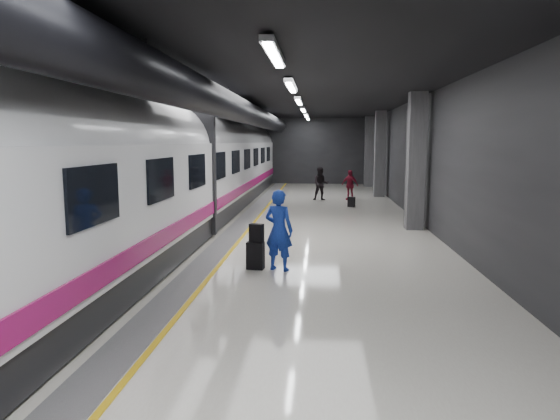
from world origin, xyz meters
name	(u,v)px	position (x,y,z in m)	size (l,w,h in m)	color
ground	(273,238)	(0.00, 0.00, 0.00)	(40.00, 40.00, 0.00)	silver
platform_hall	(266,121)	(-0.29, 0.96, 3.54)	(10.02, 40.02, 4.51)	black
train	(166,169)	(-3.25, 0.00, 2.07)	(3.05, 38.00, 4.05)	black
traveler_main	(279,230)	(0.49, -3.73, 0.92)	(0.67, 0.44, 1.84)	#1835B7
suitcase_main	(255,255)	(-0.05, -3.68, 0.31)	(0.39, 0.24, 0.63)	black
shoulder_bag	(257,233)	(-0.03, -3.67, 0.84)	(0.31, 0.17, 0.42)	black
traveler_far_a	(321,184)	(1.46, 10.05, 0.83)	(0.80, 0.63, 1.65)	black
traveler_far_b	(350,185)	(2.90, 10.33, 0.75)	(0.88, 0.37, 1.50)	maroon
suitcase_far	(351,202)	(2.83, 7.57, 0.22)	(0.31, 0.20, 0.45)	black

